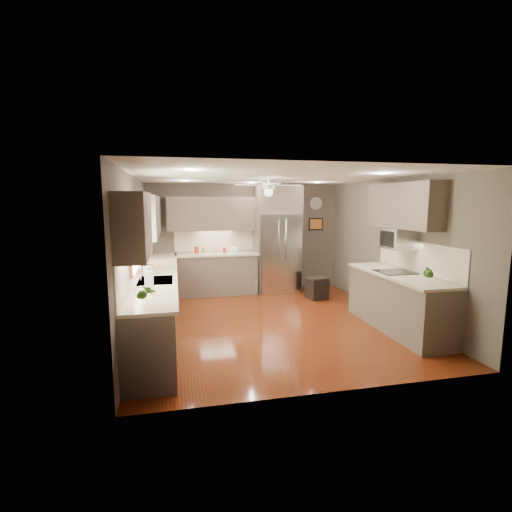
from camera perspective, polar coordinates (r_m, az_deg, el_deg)
name	(u,v)px	position (r m, az deg, el deg)	size (l,w,h in m)	color
floor	(272,322)	(6.63, 2.50, -10.05)	(5.00, 5.00, 0.00)	#462109
ceiling	(273,177)	(6.31, 2.65, 12.03)	(5.00, 5.00, 0.00)	white
wall_back	(245,238)	(8.77, -1.63, 2.84)	(4.50, 4.50, 0.00)	brown
wall_front	(333,282)	(4.02, 11.77, -3.96)	(4.50, 4.50, 0.00)	brown
wall_left	(135,255)	(6.17, -18.06, 0.08)	(5.00, 5.00, 0.00)	brown
wall_right	(391,248)	(7.26, 20.01, 1.17)	(5.00, 5.00, 0.00)	brown
canister_a	(197,250)	(8.41, -9.12, 0.91)	(0.10, 0.10, 0.16)	#962A10
canister_b	(203,250)	(8.39, -8.09, 0.85)	(0.08, 0.08, 0.12)	silver
canister_c	(214,249)	(8.42, -6.41, 1.05)	(0.11, 0.11, 0.18)	#BBAB8C
canister_d	(224,250)	(8.48, -4.91, 0.91)	(0.08, 0.08, 0.12)	#962A10
soap_bottle	(148,268)	(6.14, -16.35, -1.83)	(0.09, 0.10, 0.21)	white
potted_plant_left	(147,293)	(4.28, -16.47, -5.42)	(0.17, 0.12, 0.32)	#2A5418
potted_plant_right	(429,273)	(5.84, 25.11, -2.36)	(0.16, 0.13, 0.30)	#2A5418
bowl	(234,251)	(8.49, -3.35, 0.71)	(0.22, 0.22, 0.05)	#BBAB8C
left_run	(157,299)	(6.45, -14.99, -6.40)	(0.65, 4.70, 1.45)	brown
back_run	(217,273)	(8.49, -6.05, -2.62)	(1.85, 0.65, 1.45)	brown
uppers	(224,214)	(6.85, -4.98, 6.46)	(4.50, 4.70, 0.95)	brown
window	(133,240)	(5.64, -18.38, 2.39)	(0.05, 1.12, 0.92)	#BFF2B2
sink	(155,282)	(5.72, -15.21, -3.93)	(0.50, 0.70, 0.32)	silver
refrigerator	(278,241)	(8.61, 3.39, 2.31)	(1.06, 0.75, 2.45)	silver
right_run	(398,300)	(6.57, 21.02, -6.41)	(0.70, 2.20, 1.45)	brown
microwave	(398,239)	(6.65, 20.99, 2.50)	(0.43, 0.55, 0.34)	silver
ceiling_fan	(269,188)	(6.59, 1.95, 10.42)	(1.18, 1.18, 0.32)	white
recessed_lights	(265,179)	(6.68, 1.40, 11.78)	(2.84, 3.14, 0.01)	white
wall_clock	(316,203)	(9.20, 9.24, 7.98)	(0.30, 0.03, 0.30)	white
framed_print	(316,224)	(9.22, 9.18, 4.87)	(0.36, 0.03, 0.30)	black
stool	(317,288)	(8.18, 9.37, -4.86)	(0.44, 0.44, 0.47)	black
paper_towel	(149,281)	(4.97, -16.12, -3.76)	(0.11, 0.11, 0.29)	white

